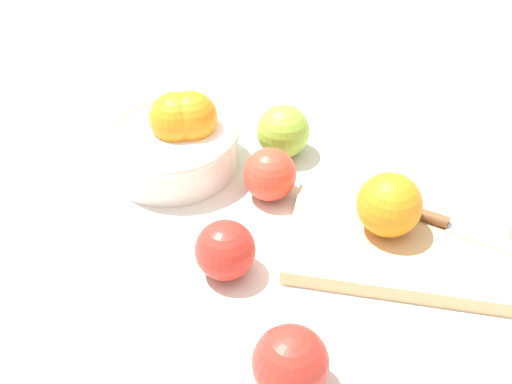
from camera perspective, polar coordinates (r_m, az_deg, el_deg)
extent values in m
plane|color=silver|center=(0.83, 2.11, -3.88)|extent=(2.40, 2.40, 0.00)
cylinder|color=white|center=(0.93, -7.16, 3.57)|extent=(0.18, 0.18, 0.06)
torus|color=white|center=(0.91, -7.31, 5.04)|extent=(0.19, 0.19, 0.02)
sphere|color=orange|center=(0.91, -6.75, 6.15)|extent=(0.07, 0.07, 0.07)
sphere|color=orange|center=(0.91, -5.51, 6.27)|extent=(0.07, 0.07, 0.07)
cube|color=#DBB77F|center=(0.82, 11.85, -4.43)|extent=(0.26, 0.16, 0.02)
sphere|color=orange|center=(0.80, 11.15, -1.05)|extent=(0.08, 0.08, 0.08)
cube|color=silver|center=(0.84, 19.37, -3.96)|extent=(0.11, 0.05, 0.00)
cylinder|color=brown|center=(0.84, 14.41, -2.04)|extent=(0.05, 0.03, 0.01)
sphere|color=#8EB738|center=(0.94, 2.29, 5.12)|extent=(0.07, 0.07, 0.07)
sphere|color=#D6422D|center=(0.87, 1.16, 1.49)|extent=(0.07, 0.07, 0.07)
sphere|color=red|center=(0.76, -2.60, -4.91)|extent=(0.07, 0.07, 0.07)
sphere|color=red|center=(0.66, 2.91, -14.15)|extent=(0.07, 0.07, 0.07)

